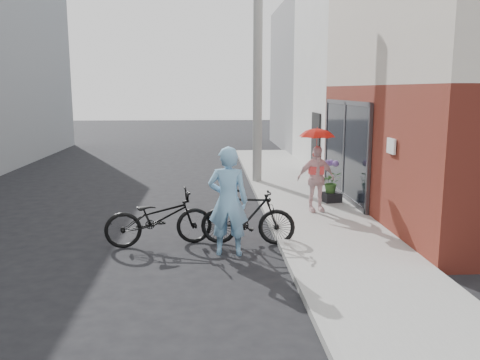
{
  "coord_description": "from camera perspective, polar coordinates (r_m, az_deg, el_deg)",
  "views": [
    {
      "loc": [
        -0.41,
        -9.44,
        2.91
      ],
      "look_at": [
        0.23,
        0.65,
        1.1
      ],
      "focal_mm": 38.0,
      "sensor_mm": 36.0,
      "label": 1
    }
  ],
  "objects": [
    {
      "name": "sidewalk",
      "position": [
        12.06,
        8.51,
        -3.64
      ],
      "size": [
        2.2,
        24.0,
        0.12
      ],
      "primitive_type": "cube",
      "color": "#999994",
      "rests_on": "ground"
    },
    {
      "name": "utility_pole",
      "position": [
        15.53,
        1.99,
        12.31
      ],
      "size": [
        0.28,
        0.28,
        7.0
      ],
      "primitive_type": "cylinder",
      "color": "#9E9E99",
      "rests_on": "ground"
    },
    {
      "name": "east_building_far",
      "position": [
        26.56,
        13.27,
        11.14
      ],
      "size": [
        8.0,
        8.0,
        7.0
      ],
      "primitive_type": "cube",
      "color": "gray",
      "rests_on": "ground"
    },
    {
      "name": "planter",
      "position": [
        13.0,
        10.17,
        -1.9
      ],
      "size": [
        0.51,
        0.51,
        0.22
      ],
      "primitive_type": "cube",
      "rotation": [
        0.0,
        0.0,
        0.23
      ],
      "color": "black",
      "rests_on": "sidewalk"
    },
    {
      "name": "bike_right",
      "position": [
        9.6,
        0.87,
        -4.15
      ],
      "size": [
        1.84,
        0.76,
        1.07
      ],
      "primitive_type": "imported",
      "rotation": [
        0.0,
        0.0,
        1.43
      ],
      "color": "black",
      "rests_on": "ground"
    },
    {
      "name": "plaster_building",
      "position": [
        19.96,
        19.16,
        11.28
      ],
      "size": [
        8.0,
        6.0,
        7.0
      ],
      "primitive_type": "cube",
      "color": "white",
      "rests_on": "ground"
    },
    {
      "name": "potted_plant",
      "position": [
        12.93,
        10.22,
        -0.25
      ],
      "size": [
        0.48,
        0.42,
        0.54
      ],
      "primitive_type": "imported",
      "color": "#366127",
      "rests_on": "planter"
    },
    {
      "name": "officer",
      "position": [
        8.92,
        -1.35,
        -2.4
      ],
      "size": [
        0.77,
        0.56,
        1.94
      ],
      "primitive_type": "imported",
      "rotation": [
        0.0,
        0.0,
        3.0
      ],
      "color": "#7CB5DE",
      "rests_on": "ground"
    },
    {
      "name": "parasol",
      "position": [
        11.68,
        8.65,
        5.47
      ],
      "size": [
        0.78,
        0.78,
        0.68
      ],
      "primitive_type": "imported",
      "color": "red",
      "rests_on": "kimono_woman"
    },
    {
      "name": "kimono_woman",
      "position": [
        11.81,
        8.51,
        0.14
      ],
      "size": [
        0.93,
        0.49,
        1.52
      ],
      "primitive_type": "imported",
      "rotation": [
        0.0,
        0.0,
        0.13
      ],
      "color": "beige",
      "rests_on": "sidewalk"
    },
    {
      "name": "curb",
      "position": [
        11.87,
        3.01,
        -3.76
      ],
      "size": [
        0.12,
        24.0,
        0.12
      ],
      "primitive_type": "cube",
      "color": "#9E9E99",
      "rests_on": "ground"
    },
    {
      "name": "bike_left",
      "position": [
        9.67,
        -9.09,
        -4.23
      ],
      "size": [
        2.11,
        1.07,
        1.06
      ],
      "primitive_type": "imported",
      "rotation": [
        0.0,
        0.0,
        1.76
      ],
      "color": "black",
      "rests_on": "ground"
    },
    {
      "name": "ground",
      "position": [
        9.89,
        -1.11,
        -6.97
      ],
      "size": [
        80.0,
        80.0,
        0.0
      ],
      "primitive_type": "plane",
      "color": "black",
      "rests_on": "ground"
    }
  ]
}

